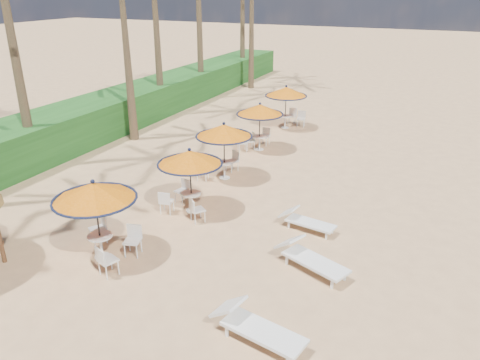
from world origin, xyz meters
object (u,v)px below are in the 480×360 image
object	(u,v)px
station_4	(287,95)
lounger_far	(305,220)
station_2	(223,135)
lounger_mid	(309,257)
station_3	(259,115)
station_1	(188,166)
lounger_near	(255,326)
station_0	(97,201)

from	to	relation	value
station_4	lounger_far	world-z (taller)	station_4
station_2	lounger_mid	xyz separation A→B (m)	(5.05, -4.92, -1.42)
station_3	lounger_far	size ratio (longest dim) A/B	1.19
station_2	station_3	distance (m)	3.85
station_1	station_2	world-z (taller)	station_2
station_1	station_4	bearing A→B (deg)	91.90
station_3	station_4	xyz separation A→B (m)	(-0.00, 4.02, 0.12)
station_3	station_4	size ratio (longest dim) A/B	0.97
lounger_near	station_3	bearing A→B (deg)	123.39
station_2	lounger_mid	distance (m)	7.19
station_2	lounger_near	bearing A→B (deg)	-59.48
station_3	lounger_near	size ratio (longest dim) A/B	0.99
station_2	lounger_far	bearing A→B (deg)	-32.97
station_1	lounger_near	distance (m)	6.80
station_4	lounger_mid	xyz separation A→B (m)	(5.13, -12.79, -1.42)
station_1	lounger_mid	xyz separation A→B (m)	(4.77, -1.74, -1.32)
lounger_far	lounger_mid	bearing A→B (deg)	-60.98
station_0	lounger_near	size ratio (longest dim) A/B	1.05
station_3	lounger_far	world-z (taller)	station_3
station_3	lounger_near	world-z (taller)	station_3
station_3	station_2	bearing A→B (deg)	-88.78
station_1	station_3	world-z (taller)	station_1
station_2	lounger_far	xyz separation A→B (m)	(4.28, -2.78, -1.48)
station_0	lounger_mid	bearing A→B (deg)	18.60
lounger_near	lounger_mid	world-z (taller)	lounger_near
lounger_far	station_3	bearing A→B (deg)	132.74
lounger_mid	station_1	bearing A→B (deg)	-177.45
station_4	lounger_far	bearing A→B (deg)	-67.69
station_3	lounger_mid	size ratio (longest dim) A/B	0.99
station_1	lounger_far	bearing A→B (deg)	5.67
station_4	station_1	bearing A→B (deg)	-88.10
station_0	station_4	xyz separation A→B (m)	(0.40, 14.65, 0.01)
station_0	station_3	xyz separation A→B (m)	(0.41, 10.63, -0.11)
station_4	lounger_near	distance (m)	16.76
station_2	station_3	world-z (taller)	station_2
station_2	station_4	world-z (taller)	station_2
lounger_mid	station_3	bearing A→B (deg)	142.98
station_0	lounger_near	distance (m)	5.61
lounger_near	lounger_far	bearing A→B (deg)	106.57
station_0	lounger_mid	distance (m)	6.01
station_4	lounger_mid	world-z (taller)	station_4
station_2	station_3	size ratio (longest dim) A/B	1.03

